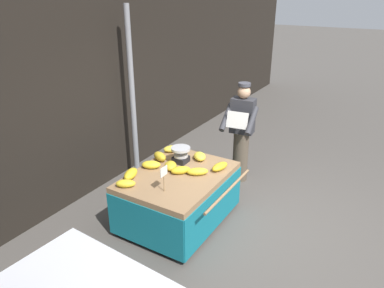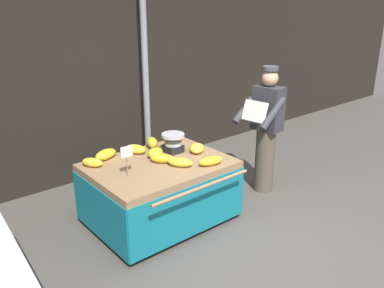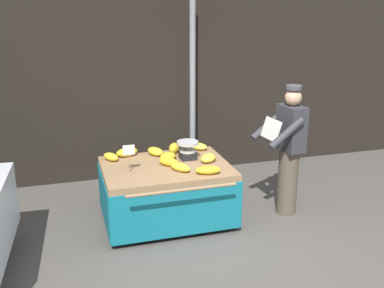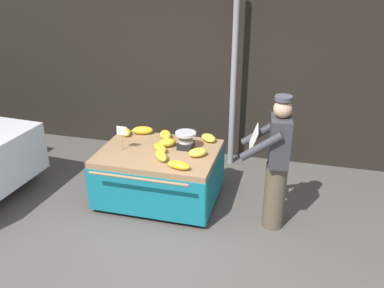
# 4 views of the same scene
# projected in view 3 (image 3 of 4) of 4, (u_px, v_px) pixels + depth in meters

# --- Properties ---
(ground_plane) EXTENTS (60.00, 60.00, 0.00)m
(ground_plane) POSITION_uv_depth(u_px,v_px,m) (230.00, 254.00, 5.05)
(ground_plane) COLOR #514C47
(back_wall) EXTENTS (16.00, 0.24, 3.90)m
(back_wall) POSITION_uv_depth(u_px,v_px,m) (167.00, 52.00, 7.04)
(back_wall) COLOR black
(back_wall) RESTS_ON ground
(street_pole) EXTENTS (0.09, 0.09, 2.88)m
(street_pole) POSITION_uv_depth(u_px,v_px,m) (193.00, 88.00, 6.88)
(street_pole) COLOR gray
(street_pole) RESTS_ON ground
(banana_cart) EXTENTS (1.59, 1.38, 0.75)m
(banana_cart) POSITION_uv_depth(u_px,v_px,m) (166.00, 180.00, 5.70)
(banana_cart) COLOR #93704C
(banana_cart) RESTS_ON ground
(weighing_scale) EXTENTS (0.28, 0.28, 0.23)m
(weighing_scale) POSITION_uv_depth(u_px,v_px,m) (188.00, 150.00, 5.84)
(weighing_scale) COLOR black
(weighing_scale) RESTS_ON banana_cart
(price_sign) EXTENTS (0.14, 0.01, 0.34)m
(price_sign) POSITION_uv_depth(u_px,v_px,m) (129.00, 153.00, 5.34)
(price_sign) COLOR #997A51
(price_sign) RESTS_ON banana_cart
(banana_bunch_0) EXTENTS (0.27, 0.31, 0.10)m
(banana_bunch_0) POSITION_uv_depth(u_px,v_px,m) (180.00, 167.00, 5.44)
(banana_bunch_0) COLOR yellow
(banana_bunch_0) RESTS_ON banana_cart
(banana_bunch_1) EXTENTS (0.24, 0.28, 0.10)m
(banana_bunch_1) POSITION_uv_depth(u_px,v_px,m) (111.00, 157.00, 5.80)
(banana_bunch_1) COLOR yellow
(banana_bunch_1) RESTS_ON banana_cart
(banana_bunch_2) EXTENTS (0.28, 0.28, 0.11)m
(banana_bunch_2) POSITION_uv_depth(u_px,v_px,m) (169.00, 162.00, 5.61)
(banana_bunch_2) COLOR gold
(banana_bunch_2) RESTS_ON banana_cart
(banana_bunch_3) EXTENTS (0.22, 0.28, 0.13)m
(banana_bunch_3) POSITION_uv_depth(u_px,v_px,m) (174.00, 148.00, 6.10)
(banana_bunch_3) COLOR gold
(banana_bunch_3) RESTS_ON banana_cart
(banana_bunch_4) EXTENTS (0.29, 0.28, 0.11)m
(banana_bunch_4) POSITION_uv_depth(u_px,v_px,m) (168.00, 157.00, 5.79)
(banana_bunch_4) COLOR gold
(banana_bunch_4) RESTS_ON banana_cart
(banana_bunch_5) EXTENTS (0.30, 0.30, 0.09)m
(banana_bunch_5) POSITION_uv_depth(u_px,v_px,m) (198.00, 146.00, 6.22)
(banana_bunch_5) COLOR yellow
(banana_bunch_5) RESTS_ON banana_cart
(banana_bunch_6) EXTENTS (0.26, 0.31, 0.11)m
(banana_bunch_6) POSITION_uv_depth(u_px,v_px,m) (155.00, 151.00, 6.00)
(banana_bunch_6) COLOR yellow
(banana_bunch_6) RESTS_ON banana_cart
(banana_bunch_7) EXTENTS (0.32, 0.19, 0.10)m
(banana_bunch_7) POSITION_uv_depth(u_px,v_px,m) (208.00, 170.00, 5.34)
(banana_bunch_7) COLOR gold
(banana_bunch_7) RESTS_ON banana_cart
(banana_bunch_8) EXTENTS (0.30, 0.29, 0.11)m
(banana_bunch_8) POSITION_uv_depth(u_px,v_px,m) (208.00, 158.00, 5.74)
(banana_bunch_8) COLOR yellow
(banana_bunch_8) RESTS_ON banana_cart
(banana_bunch_9) EXTENTS (0.33, 0.23, 0.12)m
(banana_bunch_9) POSITION_uv_depth(u_px,v_px,m) (127.00, 152.00, 5.95)
(banana_bunch_9) COLOR gold
(banana_bunch_9) RESTS_ON banana_cart
(vendor_person) EXTENTS (0.61, 0.56, 1.71)m
(vendor_person) POSITION_uv_depth(u_px,v_px,m) (289.00, 150.00, 5.80)
(vendor_person) COLOR brown
(vendor_person) RESTS_ON ground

